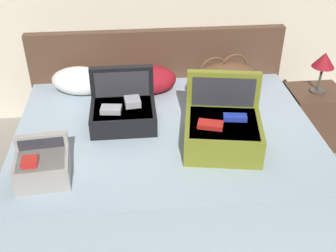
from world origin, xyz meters
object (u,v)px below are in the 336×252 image
object	(u,v)px
bed	(166,161)
pillow_near_headboard	(80,81)
hard_case_large	(223,128)
table_lamp	(324,62)
duffel_bag	(223,78)
nightstand	(311,117)
hard_case_medium	(123,109)
hard_case_small	(42,166)
pillow_center_head	(147,80)

from	to	relation	value
bed	pillow_near_headboard	distance (m)	0.95
hard_case_large	table_lamp	xyz separation A→B (m)	(0.98, 0.75, 0.09)
pillow_near_headboard	bed	bearing A→B (deg)	-43.21
duffel_bag	pillow_near_headboard	world-z (taller)	duffel_bag
nightstand	bed	bearing A→B (deg)	-158.18
hard_case_medium	table_lamp	size ratio (longest dim) A/B	1.30
hard_case_small	bed	bearing A→B (deg)	26.10
hard_case_small	table_lamp	bearing A→B (deg)	20.42
pillow_near_headboard	duffel_bag	bearing A→B (deg)	-5.96
duffel_bag	pillow_near_headboard	xyz separation A→B (m)	(-1.12, 0.12, -0.02)
hard_case_large	nightstand	xyz separation A→B (m)	(0.98, 0.75, -0.44)
hard_case_large	nightstand	world-z (taller)	hard_case_large
hard_case_small	hard_case_large	bearing A→B (deg)	7.28
pillow_near_headboard	hard_case_large	bearing A→B (deg)	-39.80
hard_case_large	nightstand	size ratio (longest dim) A/B	1.09
hard_case_medium	pillow_near_headboard	xyz separation A→B (m)	(-0.33, 0.47, 0.01)
duffel_bag	nightstand	xyz separation A→B (m)	(0.83, 0.06, -0.44)
bed	duffel_bag	size ratio (longest dim) A/B	3.35
hard_case_small	duffel_bag	distance (m)	1.56
hard_case_small	nightstand	size ratio (longest dim) A/B	0.64
hard_case_small	table_lamp	distance (m)	2.31
duffel_bag	pillow_near_headboard	bearing A→B (deg)	174.04
pillow_near_headboard	nightstand	size ratio (longest dim) A/B	0.90
pillow_near_headboard	nightstand	xyz separation A→B (m)	(1.95, -0.06, -0.42)
pillow_center_head	hard_case_small	bearing A→B (deg)	-123.09
hard_case_medium	bed	bearing A→B (deg)	-22.96
hard_case_medium	pillow_near_headboard	bearing A→B (deg)	125.50
hard_case_small	table_lamp	size ratio (longest dim) A/B	0.94
duffel_bag	table_lamp	size ratio (longest dim) A/B	1.78
nightstand	table_lamp	distance (m)	0.52
nightstand	duffel_bag	bearing A→B (deg)	-176.19
pillow_near_headboard	pillow_center_head	distance (m)	0.53
pillow_near_headboard	pillow_center_head	world-z (taller)	pillow_center_head
table_lamp	pillow_center_head	bearing A→B (deg)	178.92
hard_case_large	duffel_bag	world-z (taller)	hard_case_large
hard_case_large	hard_case_small	size ratio (longest dim) A/B	1.69
nightstand	table_lamp	size ratio (longest dim) A/B	1.46
hard_case_medium	duffel_bag	size ratio (longest dim) A/B	0.73
hard_case_large	pillow_center_head	world-z (taller)	hard_case_large
hard_case_small	pillow_center_head	world-z (taller)	hard_case_small
bed	pillow_center_head	distance (m)	0.69
nightstand	table_lamp	world-z (taller)	table_lamp
hard_case_medium	duffel_bag	world-z (taller)	hard_case_medium
hard_case_medium	hard_case_small	bearing A→B (deg)	-128.95
hard_case_large	bed	bearing A→B (deg)	157.08
pillow_near_headboard	pillow_center_head	bearing A→B (deg)	-3.72
nightstand	table_lamp	xyz separation A→B (m)	(-0.00, 0.00, 0.52)
pillow_center_head	table_lamp	distance (m)	1.43
hard_case_large	nightstand	distance (m)	1.31
hard_case_medium	hard_case_small	world-z (taller)	hard_case_medium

